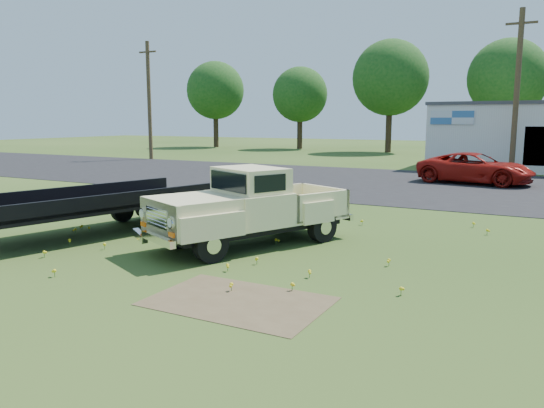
# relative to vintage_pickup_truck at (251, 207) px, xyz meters

# --- Properties ---
(ground) EXTENTS (140.00, 140.00, 0.00)m
(ground) POSITION_rel_vintage_pickup_truck_xyz_m (0.40, -0.68, -0.97)
(ground) COLOR #294717
(ground) RESTS_ON ground
(asphalt_lot) EXTENTS (90.00, 14.00, 0.02)m
(asphalt_lot) POSITION_rel_vintage_pickup_truck_xyz_m (0.40, 14.32, -0.97)
(asphalt_lot) COLOR black
(asphalt_lot) RESTS_ON ground
(dirt_patch_a) EXTENTS (3.00, 2.00, 0.01)m
(dirt_patch_a) POSITION_rel_vintage_pickup_truck_xyz_m (1.90, -3.68, -0.97)
(dirt_patch_a) COLOR brown
(dirt_patch_a) RESTS_ON ground
(dirt_patch_b) EXTENTS (2.20, 1.60, 0.01)m
(dirt_patch_b) POSITION_rel_vintage_pickup_truck_xyz_m (-1.60, 2.82, -0.97)
(dirt_patch_b) COLOR brown
(dirt_patch_b) RESTS_ON ground
(utility_pole_west) EXTENTS (1.60, 0.30, 9.00)m
(utility_pole_west) POSITION_rel_vintage_pickup_truck_xyz_m (-21.60, 21.32, 3.63)
(utility_pole_west) COLOR #412F1E
(utility_pole_west) RESTS_ON ground
(utility_pole_mid) EXTENTS (1.60, 0.30, 9.00)m
(utility_pole_mid) POSITION_rel_vintage_pickup_truck_xyz_m (4.40, 21.32, 3.63)
(utility_pole_mid) COLOR #412F1E
(utility_pole_mid) RESTS_ON ground
(treeline_a) EXTENTS (6.40, 6.40, 9.52)m
(treeline_a) POSITION_rel_vintage_pickup_truck_xyz_m (-27.60, 39.32, 5.33)
(treeline_a) COLOR #342517
(treeline_a) RESTS_ON ground
(treeline_b) EXTENTS (5.76, 5.76, 8.57)m
(treeline_b) POSITION_rel_vintage_pickup_truck_xyz_m (-17.60, 40.32, 4.70)
(treeline_b) COLOR #342517
(treeline_b) RESTS_ON ground
(treeline_c) EXTENTS (7.04, 7.04, 10.47)m
(treeline_c) POSITION_rel_vintage_pickup_truck_xyz_m (-7.60, 38.82, 5.97)
(treeline_c) COLOR #342517
(treeline_c) RESTS_ON ground
(treeline_d) EXTENTS (6.72, 6.72, 10.00)m
(treeline_d) POSITION_rel_vintage_pickup_truck_xyz_m (2.40, 39.82, 5.65)
(treeline_d) COLOR #342517
(treeline_d) RESTS_ON ground
(vintage_pickup_truck) EXTENTS (4.13, 5.71, 1.94)m
(vintage_pickup_truck) POSITION_rel_vintage_pickup_truck_xyz_m (0.00, 0.00, 0.00)
(vintage_pickup_truck) COLOR beige
(vintage_pickup_truck) RESTS_ON ground
(flatbed_trailer) EXTENTS (4.10, 7.32, 1.90)m
(flatbed_trailer) POSITION_rel_vintage_pickup_truck_xyz_m (-4.43, -0.91, -0.02)
(flatbed_trailer) COLOR black
(flatbed_trailer) RESTS_ON ground
(red_pickup) EXTENTS (5.64, 3.22, 1.48)m
(red_pickup) POSITION_rel_vintage_pickup_truck_xyz_m (3.15, 16.13, -0.23)
(red_pickup) COLOR maroon
(red_pickup) RESTS_ON ground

